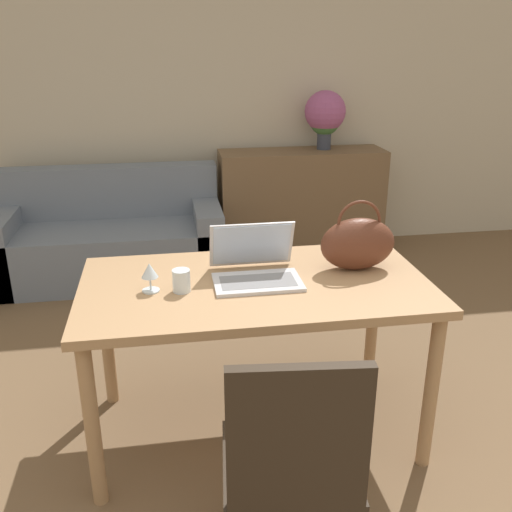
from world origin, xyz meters
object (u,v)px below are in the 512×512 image
at_px(couch, 110,240).
at_px(flower_vase, 325,115).
at_px(wine_glass, 150,272).
at_px(handbag, 358,243).
at_px(drinking_glass, 181,281).
at_px(laptop, 255,264).
at_px(chair, 292,462).

bearing_deg(couch, flower_vase, 9.66).
xyz_separation_m(wine_glass, handbag, (0.93, 0.10, 0.04)).
xyz_separation_m(couch, drinking_glass, (0.49, -2.11, 0.53)).
relative_size(laptop, flower_vase, 0.79).
height_order(chair, handbag, handbag).
relative_size(laptop, drinking_glass, 3.92).
distance_m(chair, couch, 3.00).
xyz_separation_m(drinking_glass, handbag, (0.80, 0.12, 0.08)).
distance_m(wine_glass, handbag, 0.93).
bearing_deg(laptop, drinking_glass, -163.08).
height_order(wine_glass, flower_vase, flower_vase).
bearing_deg(chair, couch, 111.13).
height_order(drinking_glass, handbag, handbag).
distance_m(wine_glass, flower_vase, 2.79).
relative_size(chair, couch, 0.54).
height_order(handbag, flower_vase, flower_vase).
bearing_deg(handbag, flower_vase, 78.09).
xyz_separation_m(couch, flower_vase, (1.77, 0.30, 0.88)).
height_order(wine_glass, handbag, handbag).
distance_m(handbag, flower_vase, 2.36).
bearing_deg(handbag, couch, 122.90).
xyz_separation_m(chair, drinking_glass, (-0.30, 0.78, 0.31)).
relative_size(drinking_glass, handbag, 0.28).
bearing_deg(flower_vase, wine_glass, -120.54).
height_order(chair, wine_glass, chair).
relative_size(couch, handbag, 4.99).
xyz_separation_m(chair, handbag, (0.50, 0.89, 0.39)).
bearing_deg(drinking_glass, wine_glass, 169.83).
bearing_deg(flower_vase, handbag, -101.91).
relative_size(drinking_glass, wine_glass, 0.77).
distance_m(chair, drinking_glass, 0.89).
height_order(couch, handbag, handbag).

